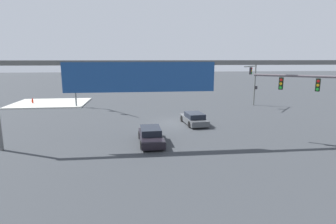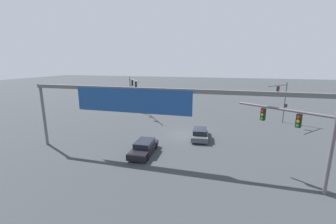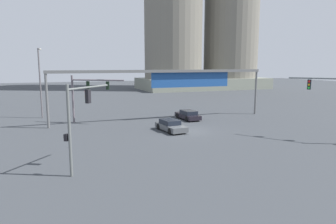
% 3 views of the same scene
% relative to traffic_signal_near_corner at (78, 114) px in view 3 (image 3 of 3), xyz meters
% --- Properties ---
extents(ground_plane, '(211.47, 211.47, 0.00)m').
position_rel_traffic_signal_near_corner_xyz_m(ground_plane, '(11.80, 8.82, -3.87)').
color(ground_plane, '#363A3E').
extents(traffic_signal_near_corner, '(3.37, 3.49, 5.85)m').
position_rel_traffic_signal_near_corner_xyz_m(traffic_signal_near_corner, '(0.00, 0.00, 0.00)').
color(traffic_signal_near_corner, slate).
rests_on(traffic_signal_near_corner, ground).
extents(traffic_signal_cross_street, '(5.72, 3.94, 5.81)m').
position_rel_traffic_signal_near_corner_xyz_m(traffic_signal_cross_street, '(2.23, 17.29, 0.15)').
color(traffic_signal_cross_street, '#615960').
rests_on(traffic_signal_cross_street, ground).
extents(streetlamp_curved_arm, '(0.59, 2.05, 9.22)m').
position_rel_traffic_signal_near_corner_xyz_m(streetlamp_curved_arm, '(-2.97, 23.02, 1.35)').
color(streetlamp_curved_arm, '#5F5B5E').
rests_on(streetlamp_curved_arm, ground).
extents(overhead_sign_gantry, '(28.26, 0.43, 6.44)m').
position_rel_traffic_signal_near_corner_xyz_m(overhead_sign_gantry, '(12.93, 15.85, 1.60)').
color(overhead_sign_gantry, '#5E5F5F').
rests_on(overhead_sign_gantry, ground).
extents(sedan_car_approaching, '(1.99, 4.48, 1.21)m').
position_rel_traffic_signal_near_corner_xyz_m(sedan_car_approaching, '(14.82, 15.25, -3.30)').
color(sedan_car_approaching, black).
rests_on(sedan_car_approaching, ground).
extents(sedan_car_waiting_far, '(2.29, 4.50, 1.21)m').
position_rel_traffic_signal_near_corner_xyz_m(sedan_car_waiting_far, '(10.19, 9.56, -3.30)').
color(sedan_car_waiting_far, '#4E5154').
rests_on(sedan_car_waiting_far, ground).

